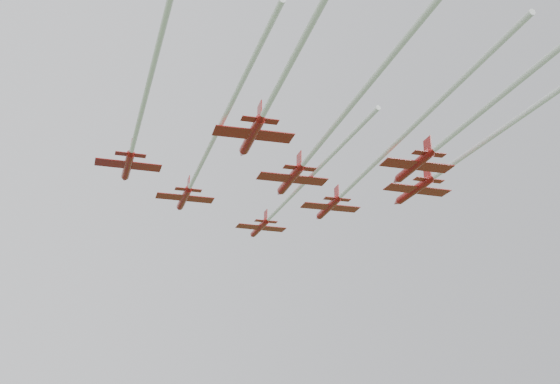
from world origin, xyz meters
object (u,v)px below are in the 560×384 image
jet_lead (283,205)px  jet_row4_right (498,98)px  jet_row2_right (364,173)px  jet_row3_mid (319,144)px  jet_row3_left (144,102)px  jet_row4_left (278,87)px  jet_row3_right (464,156)px  jet_row2_left (202,163)px

jet_lead → jet_row4_right: bearing=-78.9°
jet_row2_right → jet_row3_mid: 11.31m
jet_row3_left → jet_row4_left: 13.72m
jet_row4_right → jet_lead: bearing=102.8°
jet_row3_mid → jet_row3_right: size_ratio=0.94×
jet_row3_mid → jet_row4_left: jet_row3_mid is taller
jet_row3_mid → jet_row3_right: bearing=-0.2°
jet_row2_left → jet_row3_left: bearing=-116.5°
jet_row3_left → jet_row3_mid: (22.65, 1.90, 1.27)m
jet_row2_left → jet_row3_right: 33.59m
jet_row2_right → jet_row3_left: size_ratio=0.90×
jet_row3_right → jet_row4_right: (-12.08, -16.62, -2.58)m
jet_row4_left → jet_row4_right: 21.68m
jet_row2_right → jet_row3_right: 12.92m
jet_lead → jet_row4_right: size_ratio=0.76×
jet_row3_right → jet_row4_left: bearing=-157.2°
jet_row2_left → jet_row2_right: bearing=-11.0°
jet_lead → jet_row3_mid: bearing=-97.1°
jet_row2_left → jet_lead: bearing=39.4°
jet_row3_right → jet_row4_left: jet_row3_right is taller
jet_row3_mid → jet_row4_left: size_ratio=1.03×
jet_row2_left → jet_row4_left: jet_row2_left is taller
jet_row3_right → jet_row3_left: bearing=-171.4°
jet_row3_left → jet_lead: bearing=51.8°
jet_row4_right → jet_row2_left: bearing=128.4°
jet_lead → jet_row4_right: (-1.33, -43.53, -2.18)m
jet_row2_right → jet_row3_left: (-32.91, -6.66, -1.21)m
jet_row3_right → jet_row4_left: (-30.55, -5.35, -1.18)m
jet_row3_mid → jet_row4_right: (6.59, -21.64, -1.90)m
jet_lead → jet_row3_mid: 23.28m
jet_row2_right → jet_row3_left: jet_row2_right is taller
jet_lead → jet_row4_right: jet_lead is taller
jet_row3_mid → jet_row3_right: 19.35m
jet_row2_left → jet_row4_right: bearing=-52.0°
jet_lead → jet_row2_right: 17.29m
jet_row3_right → jet_row2_left: bearing=158.7°
jet_row3_left → jet_row3_mid: jet_row3_mid is taller
jet_row3_right → jet_row4_left: 31.04m
jet_row2_right → jet_row3_right: (8.41, -9.77, 0.74)m
jet_row2_right → jet_row3_right: bearing=-33.9°
jet_lead → jet_row3_right: size_ratio=0.90×
jet_row2_right → jet_row4_left: 26.81m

